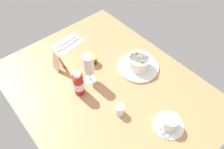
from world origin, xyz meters
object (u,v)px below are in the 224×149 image
creamer_jug (120,110)px  sauce_bottle_red (79,84)px  coffee_cup (169,123)px  jam_jar (92,59)px  porridge_bowl (139,63)px  menu_card (58,61)px  cutlery_setting (67,44)px  wine_glass (89,66)px

creamer_jug → sauce_bottle_red: 23.30cm
coffee_cup → jam_jar: 53.19cm
coffee_cup → jam_jar: (53.14, 2.35, -0.42)cm
porridge_bowl → jam_jar: porridge_bowl is taller
creamer_jug → coffee_cup: bearing=-147.4°
porridge_bowl → coffee_cup: porridge_bowl is taller
creamer_jug → sauce_bottle_red: (21.93, 7.00, 3.58)cm
porridge_bowl → creamer_jug: 30.42cm
creamer_jug → menu_card: 43.17cm
cutlery_setting → coffee_cup: 75.62cm
wine_glass → coffee_cup: bearing=-166.5°
wine_glass → jam_jar: wine_glass is taller
wine_glass → menu_card: wine_glass is taller
sauce_bottle_red → menu_card: (20.74, -0.95, -1.17)cm
coffee_cup → creamer_jug: 22.67cm
menu_card → jam_jar: bearing=-118.5°
wine_glass → porridge_bowl: bearing=-112.5°
coffee_cup → sauce_bottle_red: (41.03, 19.22, 3.48)cm
wine_glass → cutlery_setting: bearing=-10.5°
porridge_bowl → jam_jar: 25.90cm
coffee_cup → menu_card: size_ratio=1.33×
porridge_bowl → jam_jar: (19.60, 16.90, -0.94)cm
porridge_bowl → creamer_jug: size_ratio=3.78×
wine_glass → menu_card: 20.26cm
porridge_bowl → jam_jar: size_ratio=3.95×
cutlery_setting → sauce_bottle_red: (-34.39, 14.52, 6.12)cm
cutlery_setting → jam_jar: size_ratio=3.45×
porridge_bowl → sauce_bottle_red: 34.72cm
wine_glass → menu_card: (17.82, 7.71, -5.77)cm
coffee_cup → wine_glass: (43.95, 10.55, 8.08)cm
porridge_bowl → menu_card: (28.24, 32.82, 1.79)cm
porridge_bowl → menu_card: size_ratio=2.13×
porridge_bowl → wine_glass: (10.41, 25.10, 7.56)cm
creamer_jug → sauce_bottle_red: sauce_bottle_red is taller
cutlery_setting → jam_jar: 22.52cm
creamer_jug → jam_jar: creamer_jug is taller
cutlery_setting → wine_glass: (-31.47, 5.85, 10.72)cm
sauce_bottle_red → jam_jar: bearing=-54.3°
creamer_jug → menu_card: bearing=8.1°
jam_jar → sauce_bottle_red: (-12.10, 16.87, 3.90)cm
porridge_bowl → menu_card: 43.33cm
jam_jar → coffee_cup: bearing=-177.5°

